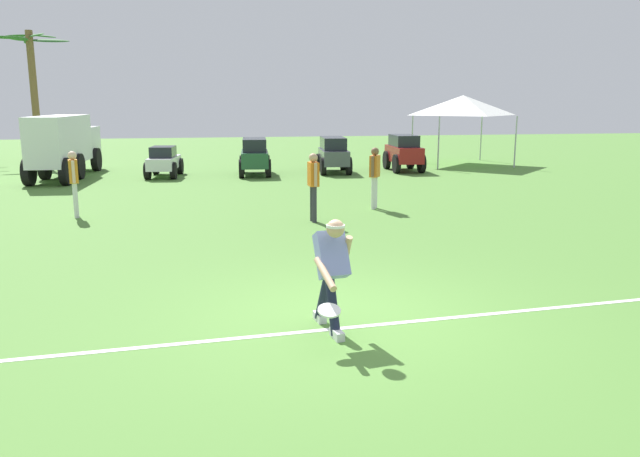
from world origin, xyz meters
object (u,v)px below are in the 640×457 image
parked_car_slot_c (333,154)px  parked_car_slot_a (164,161)px  teammate_deep (313,181)px  parked_car_slot_b (255,155)px  palm_tree_left_of_centre (33,81)px  event_tent (463,105)px  teammate_midfield (375,172)px  frisbee_in_flight (329,310)px  box_truck (65,143)px  teammate_near_sideline (74,178)px  frisbee_thrower (331,269)px  parked_car_slot_d (404,152)px

parked_car_slot_c → parked_car_slot_a: bearing=-177.4°
teammate_deep → parked_car_slot_b: teammate_deep is taller
palm_tree_left_of_centre → event_tent: palm_tree_left_of_centre is taller
teammate_midfield → event_tent: event_tent is taller
frisbee_in_flight → box_truck: bearing=110.0°
parked_car_slot_a → parked_car_slot_c: parked_car_slot_c is taller
parked_car_slot_c → teammate_deep: bearing=-104.0°
teammate_midfield → parked_car_slot_b: (-2.45, 7.94, -0.22)m
frisbee_in_flight → parked_car_slot_a: parked_car_slot_a is taller
parked_car_slot_a → box_truck: box_truck is taller
teammate_near_sideline → palm_tree_left_of_centre: palm_tree_left_of_centre is taller
teammate_deep → box_truck: bearing=126.8°
frisbee_in_flight → box_truck: size_ratio=0.04×
frisbee_in_flight → parked_car_slot_c: bearing=78.5°
palm_tree_left_of_centre → parked_car_slot_b: bearing=-36.5°
frisbee_thrower → frisbee_in_flight: frisbee_thrower is taller
teammate_near_sideline → palm_tree_left_of_centre: bearing=106.6°
frisbee_in_flight → palm_tree_left_of_centre: size_ratio=0.05×
box_truck → event_tent: event_tent is taller
teammate_deep → parked_car_slot_d: size_ratio=0.65×
teammate_near_sideline → parked_car_slot_c: 11.28m
event_tent → teammate_near_sideline: bearing=-143.8°
teammate_near_sideline → box_truck: bearing=102.9°
box_truck → parked_car_slot_c: bearing=-0.9°
teammate_near_sideline → parked_car_slot_d: teammate_near_sideline is taller
frisbee_in_flight → teammate_midfield: bearing=71.9°
frisbee_in_flight → parked_car_slot_a: (-2.83, 16.75, 0.11)m
parked_car_slot_d → palm_tree_left_of_centre: (-15.04, 6.49, 2.82)m
teammate_near_sideline → parked_car_slot_b: 9.20m
frisbee_in_flight → event_tent: event_tent is taller
parked_car_slot_c → frisbee_in_flight: bearing=-101.5°
teammate_near_sideline → palm_tree_left_of_centre: size_ratio=0.27×
parked_car_slot_b → palm_tree_left_of_centre: 11.79m
parked_car_slot_a → parked_car_slot_c: bearing=2.6°
teammate_midfield → parked_car_slot_d: size_ratio=0.65×
frisbee_in_flight → parked_car_slot_a: 16.99m
parked_car_slot_a → parked_car_slot_c: size_ratio=0.93×
parked_car_slot_c → box_truck: 9.76m
parked_car_slot_a → parked_car_slot_d: (9.12, 0.33, 0.18)m
frisbee_thrower → box_truck: bearing=111.0°
parked_car_slot_c → parked_car_slot_d: parked_car_slot_d is taller
parked_car_slot_d → frisbee_in_flight: bearing=-110.2°
frisbee_thrower → frisbee_in_flight: size_ratio=5.36×
parked_car_slot_b → palm_tree_left_of_centre: palm_tree_left_of_centre is taller
teammate_midfield → palm_tree_left_of_centre: (-11.64, 14.74, 2.62)m
teammate_deep → teammate_near_sideline: bearing=164.1°
teammate_near_sideline → teammate_midfield: 7.27m
parked_car_slot_d → parked_car_slot_c: bearing=-179.2°
parked_car_slot_c → parked_car_slot_d: bearing=0.8°
parked_car_slot_d → event_tent: size_ratio=0.69×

